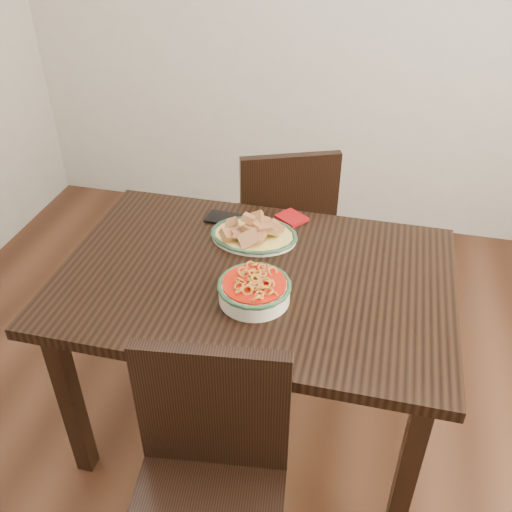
% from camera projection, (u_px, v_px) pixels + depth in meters
% --- Properties ---
extents(floor, '(3.50, 3.50, 0.00)m').
position_uv_depth(floor, '(253.00, 444.00, 2.24)').
color(floor, '#3A1F12').
rests_on(floor, ground).
extents(dining_table, '(1.30, 0.87, 0.75)m').
position_uv_depth(dining_table, '(255.00, 295.00, 1.95)').
color(dining_table, black).
rests_on(dining_table, ground).
extents(chair_far, '(0.55, 0.55, 0.89)m').
position_uv_depth(chair_far, '(283.00, 223.00, 2.62)').
color(chair_far, black).
rests_on(chair_far, ground).
extents(chair_near, '(0.47, 0.47, 0.89)m').
position_uv_depth(chair_near, '(209.00, 481.00, 1.55)').
color(chair_near, black).
rests_on(chair_near, ground).
extents(fish_plate, '(0.31, 0.24, 0.11)m').
position_uv_depth(fish_plate, '(254.00, 228.00, 2.04)').
color(fish_plate, beige).
rests_on(fish_plate, dining_table).
extents(noodle_bowl, '(0.23, 0.23, 0.08)m').
position_uv_depth(noodle_bowl, '(254.00, 288.00, 1.76)').
color(noodle_bowl, '#EEE6C9').
rests_on(noodle_bowl, dining_table).
extents(smartphone, '(0.17, 0.10, 0.01)m').
position_uv_depth(smartphone, '(228.00, 219.00, 2.16)').
color(smartphone, black).
rests_on(smartphone, dining_table).
extents(napkin, '(0.13, 0.13, 0.01)m').
position_uv_depth(napkin, '(292.00, 218.00, 2.17)').
color(napkin, '#990B0E').
rests_on(napkin, dining_table).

